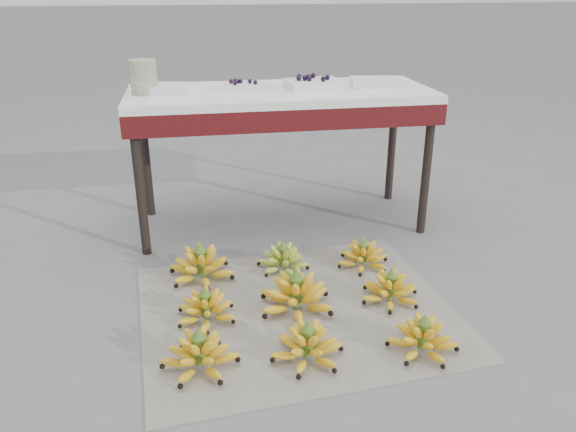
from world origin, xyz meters
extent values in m
plane|color=slate|center=(0.00, 0.00, 0.00)|extent=(60.00, 60.00, 0.00)
cube|color=beige|center=(-0.06, 0.03, 0.00)|extent=(1.34, 1.15, 0.01)
ellipsoid|color=yellow|center=(-0.46, -0.27, 0.05)|extent=(0.32, 0.32, 0.08)
ellipsoid|color=yellow|center=(-0.46, -0.27, 0.08)|extent=(0.23, 0.23, 0.06)
ellipsoid|color=yellow|center=(-0.46, -0.27, 0.11)|extent=(0.15, 0.15, 0.05)
cylinder|color=#466820|center=(-0.46, -0.27, 0.08)|extent=(0.04, 0.04, 0.11)
cone|color=#466820|center=(-0.46, -0.27, 0.15)|extent=(0.05, 0.05, 0.04)
ellipsoid|color=yellow|center=(-0.08, -0.29, 0.04)|extent=(0.34, 0.34, 0.08)
ellipsoid|color=yellow|center=(-0.08, -0.29, 0.08)|extent=(0.24, 0.24, 0.06)
ellipsoid|color=yellow|center=(-0.08, -0.29, 0.11)|extent=(0.16, 0.16, 0.05)
cylinder|color=#466820|center=(-0.08, -0.29, 0.08)|extent=(0.04, 0.04, 0.11)
cone|color=#466820|center=(-0.08, -0.29, 0.15)|extent=(0.05, 0.05, 0.04)
ellipsoid|color=yellow|center=(0.34, -0.32, 0.04)|extent=(0.32, 0.32, 0.08)
ellipsoid|color=yellow|center=(0.34, -0.32, 0.08)|extent=(0.23, 0.23, 0.06)
ellipsoid|color=yellow|center=(0.34, -0.32, 0.11)|extent=(0.15, 0.15, 0.05)
cylinder|color=#466820|center=(0.34, -0.32, 0.08)|extent=(0.04, 0.04, 0.10)
cone|color=#466820|center=(0.34, -0.32, 0.14)|extent=(0.05, 0.05, 0.04)
ellipsoid|color=yellow|center=(-0.43, 0.03, 0.04)|extent=(0.32, 0.32, 0.07)
ellipsoid|color=yellow|center=(-0.43, 0.03, 0.07)|extent=(0.22, 0.22, 0.05)
ellipsoid|color=yellow|center=(-0.43, 0.03, 0.10)|extent=(0.15, 0.15, 0.04)
cylinder|color=#466820|center=(-0.43, 0.03, 0.07)|extent=(0.04, 0.04, 0.10)
cone|color=#466820|center=(-0.43, 0.03, 0.14)|extent=(0.05, 0.05, 0.04)
ellipsoid|color=yellow|center=(-0.06, 0.04, 0.05)|extent=(0.32, 0.32, 0.09)
ellipsoid|color=yellow|center=(-0.06, 0.04, 0.09)|extent=(0.23, 0.23, 0.07)
ellipsoid|color=yellow|center=(-0.06, 0.04, 0.13)|extent=(0.15, 0.15, 0.06)
cylinder|color=#466820|center=(-0.06, 0.04, 0.09)|extent=(0.05, 0.05, 0.13)
cone|color=#466820|center=(-0.06, 0.04, 0.17)|extent=(0.06, 0.06, 0.05)
ellipsoid|color=yellow|center=(0.34, 0.03, 0.04)|extent=(0.30, 0.30, 0.07)
ellipsoid|color=yellow|center=(0.34, 0.03, 0.08)|extent=(0.21, 0.21, 0.06)
ellipsoid|color=yellow|center=(0.34, 0.03, 0.11)|extent=(0.14, 0.14, 0.05)
cylinder|color=#466820|center=(0.34, 0.03, 0.08)|extent=(0.04, 0.04, 0.10)
cone|color=#466820|center=(0.34, 0.03, 0.14)|extent=(0.05, 0.05, 0.04)
ellipsoid|color=yellow|center=(-0.43, 0.37, 0.05)|extent=(0.39, 0.39, 0.09)
ellipsoid|color=yellow|center=(-0.43, 0.37, 0.09)|extent=(0.27, 0.27, 0.07)
ellipsoid|color=yellow|center=(-0.43, 0.37, 0.12)|extent=(0.18, 0.18, 0.05)
cylinder|color=#466820|center=(-0.43, 0.37, 0.09)|extent=(0.05, 0.05, 0.12)
cone|color=#466820|center=(-0.43, 0.37, 0.16)|extent=(0.06, 0.06, 0.04)
ellipsoid|color=#88AE35|center=(-0.06, 0.39, 0.04)|extent=(0.28, 0.28, 0.07)
ellipsoid|color=#88AE35|center=(-0.06, 0.39, 0.07)|extent=(0.20, 0.20, 0.05)
ellipsoid|color=#88AE35|center=(-0.06, 0.39, 0.10)|extent=(0.13, 0.13, 0.04)
cylinder|color=#466820|center=(-0.06, 0.39, 0.07)|extent=(0.04, 0.04, 0.10)
cone|color=#466820|center=(-0.06, 0.39, 0.13)|extent=(0.05, 0.05, 0.04)
ellipsoid|color=yellow|center=(0.32, 0.35, 0.04)|extent=(0.25, 0.25, 0.07)
ellipsoid|color=yellow|center=(0.32, 0.35, 0.07)|extent=(0.18, 0.18, 0.05)
ellipsoid|color=yellow|center=(0.32, 0.35, 0.10)|extent=(0.12, 0.12, 0.04)
cylinder|color=#466820|center=(0.32, 0.35, 0.07)|extent=(0.04, 0.04, 0.10)
cone|color=#466820|center=(0.32, 0.35, 0.14)|extent=(0.05, 0.05, 0.04)
cylinder|color=black|center=(-0.69, 0.68, 0.35)|extent=(0.05, 0.05, 0.70)
cylinder|color=black|center=(0.75, 0.68, 0.35)|extent=(0.05, 0.05, 0.70)
cylinder|color=black|center=(-0.69, 1.20, 0.35)|extent=(0.05, 0.05, 0.70)
cylinder|color=black|center=(0.75, 1.20, 0.35)|extent=(0.05, 0.05, 0.70)
cube|color=#551010|center=(0.03, 0.94, 0.65)|extent=(1.54, 0.62, 0.10)
cube|color=white|center=(0.03, 0.94, 0.72)|extent=(1.54, 0.62, 0.04)
cube|color=silver|center=(-0.55, 0.95, 0.76)|extent=(0.28, 0.23, 0.04)
cube|color=silver|center=(-0.16, 0.93, 0.76)|extent=(0.25, 0.20, 0.04)
sphere|color=black|center=(-0.21, 0.90, 0.79)|extent=(0.02, 0.02, 0.02)
sphere|color=black|center=(-0.19, 0.95, 0.79)|extent=(0.02, 0.02, 0.02)
sphere|color=black|center=(-0.13, 0.94, 0.79)|extent=(0.02, 0.02, 0.02)
sphere|color=black|center=(-0.22, 0.95, 0.79)|extent=(0.02, 0.02, 0.02)
sphere|color=black|center=(-0.20, 0.97, 0.79)|extent=(0.02, 0.02, 0.02)
sphere|color=black|center=(-0.20, 0.94, 0.79)|extent=(0.02, 0.02, 0.02)
sphere|color=black|center=(-0.18, 0.95, 0.79)|extent=(0.02, 0.02, 0.02)
sphere|color=black|center=(-0.11, 0.90, 0.79)|extent=(0.02, 0.02, 0.02)
cube|color=silver|center=(0.20, 0.93, 0.76)|extent=(0.30, 0.24, 0.04)
sphere|color=black|center=(0.13, 0.97, 0.80)|extent=(0.03, 0.03, 0.03)
sphere|color=black|center=(0.17, 0.90, 0.80)|extent=(0.03, 0.03, 0.03)
sphere|color=black|center=(0.27, 0.92, 0.80)|extent=(0.03, 0.03, 0.03)
sphere|color=black|center=(0.12, 0.92, 0.80)|extent=(0.03, 0.03, 0.03)
sphere|color=black|center=(0.21, 0.99, 0.80)|extent=(0.03, 0.03, 0.03)
sphere|color=black|center=(0.17, 0.95, 0.80)|extent=(0.03, 0.03, 0.03)
sphere|color=black|center=(0.15, 0.92, 0.80)|extent=(0.03, 0.03, 0.03)
sphere|color=black|center=(0.23, 0.87, 0.80)|extent=(0.03, 0.03, 0.03)
cube|color=silver|center=(0.53, 0.93, 0.76)|extent=(0.29, 0.23, 0.04)
cylinder|color=beige|center=(-0.64, 0.94, 0.82)|extent=(0.14, 0.14, 0.16)
camera|label=1|loc=(-0.44, -1.90, 1.26)|focal=35.00mm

